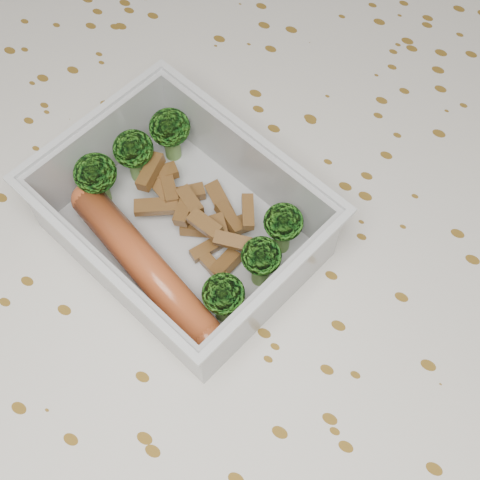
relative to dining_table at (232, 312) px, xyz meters
The scene contains 7 objects.
ground_plane 0.67m from the dining_table, ahead, with size 4.00×4.00×0.00m, color olive.
dining_table is the anchor object (origin of this frame).
tablecloth 0.05m from the dining_table, ahead, with size 1.46×0.96×0.19m.
lunch_container 0.11m from the dining_table, behind, with size 0.19×0.17×0.06m.
broccoli_florets 0.13m from the dining_table, 164.00° to the left, with size 0.15×0.11×0.04m.
meat_pile 0.11m from the dining_table, 157.39° to the left, with size 0.10×0.07×0.03m.
sausage 0.12m from the dining_table, 137.15° to the right, with size 0.14×0.07×0.02m.
Camera 1 is at (0.10, -0.16, 1.15)m, focal length 50.00 mm.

